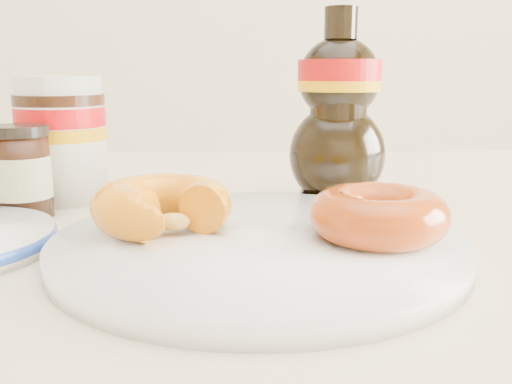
{
  "coord_description": "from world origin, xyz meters",
  "views": [
    {
      "loc": [
        -0.0,
        -0.36,
        0.88
      ],
      "look_at": [
        0.01,
        0.08,
        0.79
      ],
      "focal_mm": 40.0,
      "sensor_mm": 36.0,
      "label": 1
    }
  ],
  "objects_px": {
    "plate": "(258,245)",
    "syrup_bottle": "(338,106)",
    "dark_jar": "(22,173)",
    "nutella_jar": "(61,134)",
    "dining_table": "(243,319)",
    "donut_bitten": "(162,206)",
    "donut_whole": "(379,215)"
  },
  "relations": [
    {
      "from": "plate",
      "to": "syrup_bottle",
      "type": "relative_size",
      "value": 1.54
    },
    {
      "from": "dark_jar",
      "to": "nutella_jar",
      "type": "bearing_deg",
      "value": 77.51
    },
    {
      "from": "dining_table",
      "to": "donut_bitten",
      "type": "bearing_deg",
      "value": -136.36
    },
    {
      "from": "dining_table",
      "to": "syrup_bottle",
      "type": "distance_m",
      "value": 0.23
    },
    {
      "from": "nutella_jar",
      "to": "plate",
      "type": "bearing_deg",
      "value": -44.09
    },
    {
      "from": "nutella_jar",
      "to": "syrup_bottle",
      "type": "relative_size",
      "value": 0.65
    },
    {
      "from": "plate",
      "to": "dark_jar",
      "type": "height_order",
      "value": "dark_jar"
    },
    {
      "from": "plate",
      "to": "dark_jar",
      "type": "relative_size",
      "value": 3.54
    },
    {
      "from": "plate",
      "to": "donut_whole",
      "type": "bearing_deg",
      "value": -6.52
    },
    {
      "from": "dining_table",
      "to": "nutella_jar",
      "type": "height_order",
      "value": "nutella_jar"
    },
    {
      "from": "dining_table",
      "to": "donut_whole",
      "type": "height_order",
      "value": "donut_whole"
    },
    {
      "from": "plate",
      "to": "dining_table",
      "type": "bearing_deg",
      "value": 97.84
    },
    {
      "from": "dark_jar",
      "to": "dining_table",
      "type": "bearing_deg",
      "value": -11.09
    },
    {
      "from": "donut_bitten",
      "to": "syrup_bottle",
      "type": "distance_m",
      "value": 0.23
    },
    {
      "from": "dining_table",
      "to": "plate",
      "type": "bearing_deg",
      "value": -82.16
    },
    {
      "from": "donut_bitten",
      "to": "plate",
      "type": "bearing_deg",
      "value": 6.33
    },
    {
      "from": "plate",
      "to": "dark_jar",
      "type": "bearing_deg",
      "value": 151.02
    },
    {
      "from": "nutella_jar",
      "to": "syrup_bottle",
      "type": "height_order",
      "value": "syrup_bottle"
    },
    {
      "from": "plate",
      "to": "donut_whole",
      "type": "distance_m",
      "value": 0.09
    },
    {
      "from": "plate",
      "to": "donut_whole",
      "type": "relative_size",
      "value": 3.04
    },
    {
      "from": "donut_bitten",
      "to": "syrup_bottle",
      "type": "relative_size",
      "value": 0.54
    },
    {
      "from": "dark_jar",
      "to": "plate",
      "type": "bearing_deg",
      "value": -28.98
    },
    {
      "from": "donut_bitten",
      "to": "dark_jar",
      "type": "xyz_separation_m",
      "value": [
        -0.13,
        0.09,
        0.01
      ]
    },
    {
      "from": "plate",
      "to": "donut_whole",
      "type": "height_order",
      "value": "donut_whole"
    },
    {
      "from": "donut_whole",
      "to": "nutella_jar",
      "type": "bearing_deg",
      "value": 144.67
    },
    {
      "from": "dining_table",
      "to": "dark_jar",
      "type": "bearing_deg",
      "value": 168.91
    },
    {
      "from": "donut_bitten",
      "to": "nutella_jar",
      "type": "distance_m",
      "value": 0.21
    },
    {
      "from": "syrup_bottle",
      "to": "donut_whole",
      "type": "bearing_deg",
      "value": -90.89
    },
    {
      "from": "nutella_jar",
      "to": "syrup_bottle",
      "type": "distance_m",
      "value": 0.27
    },
    {
      "from": "donut_whole",
      "to": "donut_bitten",
      "type": "bearing_deg",
      "value": 169.4
    },
    {
      "from": "donut_bitten",
      "to": "dark_jar",
      "type": "height_order",
      "value": "dark_jar"
    },
    {
      "from": "dining_table",
      "to": "nutella_jar",
      "type": "distance_m",
      "value": 0.26
    }
  ]
}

